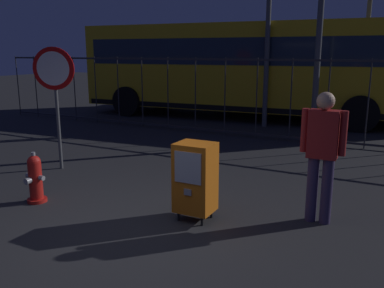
{
  "coord_description": "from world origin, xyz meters",
  "views": [
    {
      "loc": [
        2.82,
        -3.65,
        2.14
      ],
      "look_at": [
        0.3,
        1.2,
        0.9
      ],
      "focal_mm": 38.1,
      "sensor_mm": 36.0,
      "label": 1
    }
  ],
  "objects_px": {
    "fire_hydrant": "(35,179)",
    "newspaper_box_primary": "(195,177)",
    "stop_sign": "(55,83)",
    "pedestrian": "(322,150)",
    "bus_near": "(243,65)",
    "bus_far": "(358,64)"
  },
  "relations": [
    {
      "from": "fire_hydrant",
      "to": "bus_near",
      "type": "bearing_deg",
      "value": 90.98
    },
    {
      "from": "newspaper_box_primary",
      "to": "bus_far",
      "type": "bearing_deg",
      "value": 87.02
    },
    {
      "from": "newspaper_box_primary",
      "to": "stop_sign",
      "type": "relative_size",
      "value": 0.46
    },
    {
      "from": "fire_hydrant",
      "to": "stop_sign",
      "type": "height_order",
      "value": "stop_sign"
    },
    {
      "from": "bus_near",
      "to": "newspaper_box_primary",
      "type": "bearing_deg",
      "value": -77.65
    },
    {
      "from": "fire_hydrant",
      "to": "newspaper_box_primary",
      "type": "distance_m",
      "value": 2.4
    },
    {
      "from": "fire_hydrant",
      "to": "stop_sign",
      "type": "bearing_deg",
      "value": 123.89
    },
    {
      "from": "fire_hydrant",
      "to": "bus_far",
      "type": "bearing_deg",
      "value": 76.71
    },
    {
      "from": "pedestrian",
      "to": "bus_near",
      "type": "relative_size",
      "value": 0.16
    },
    {
      "from": "fire_hydrant",
      "to": "newspaper_box_primary",
      "type": "xyz_separation_m",
      "value": [
        2.34,
        0.5,
        0.22
      ]
    },
    {
      "from": "pedestrian",
      "to": "bus_far",
      "type": "distance_m",
      "value": 11.46
    },
    {
      "from": "newspaper_box_primary",
      "to": "stop_sign",
      "type": "bearing_deg",
      "value": 163.99
    },
    {
      "from": "newspaper_box_primary",
      "to": "stop_sign",
      "type": "height_order",
      "value": "stop_sign"
    },
    {
      "from": "pedestrian",
      "to": "bus_far",
      "type": "xyz_separation_m",
      "value": [
        -0.81,
        11.41,
        0.76
      ]
    },
    {
      "from": "stop_sign",
      "to": "pedestrian",
      "type": "distance_m",
      "value": 4.8
    },
    {
      "from": "newspaper_box_primary",
      "to": "stop_sign",
      "type": "xyz_separation_m",
      "value": [
        -3.32,
        0.95,
        1.03
      ]
    },
    {
      "from": "stop_sign",
      "to": "pedestrian",
      "type": "bearing_deg",
      "value": -3.51
    },
    {
      "from": "newspaper_box_primary",
      "to": "bus_far",
      "type": "relative_size",
      "value": 0.1
    },
    {
      "from": "bus_near",
      "to": "bus_far",
      "type": "bearing_deg",
      "value": 45.95
    },
    {
      "from": "bus_near",
      "to": "bus_far",
      "type": "distance_m",
      "value": 4.88
    },
    {
      "from": "fire_hydrant",
      "to": "bus_near",
      "type": "height_order",
      "value": "bus_near"
    },
    {
      "from": "pedestrian",
      "to": "bus_far",
      "type": "relative_size",
      "value": 0.16
    }
  ]
}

